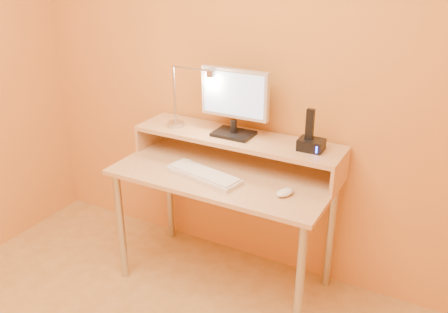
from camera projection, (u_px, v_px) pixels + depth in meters
The scene contains 25 objects.
wall_back at pixel (252, 64), 2.65m from camera, with size 3.00×0.04×2.50m, color #DD8F42.
desk_leg_fl at pixel (121, 227), 2.79m from camera, with size 0.04×0.04×0.69m, color #B5B5B5.
desk_leg_fr at pixel (300, 285), 2.31m from camera, with size 0.04×0.04×0.69m, color #B5B5B5.
desk_leg_bl at pixel (170, 191), 3.20m from camera, with size 0.04×0.04×0.69m, color #B5B5B5.
desk_leg_br at pixel (330, 235), 2.72m from camera, with size 0.04×0.04×0.69m, color #B5B5B5.
desk_lower at pixel (224, 174), 2.61m from camera, with size 1.20×0.60×0.03m, color #E0B182.
shelf_riser_left at pixel (152, 133), 2.96m from camera, with size 0.02×0.30×0.14m, color #E0B182.
shelf_riser_right at pixel (340, 173), 2.44m from camera, with size 0.02×0.30×0.14m, color #E0B182.
desk_shelf at pixel (237, 138), 2.67m from camera, with size 1.20×0.30×0.03m, color #E0B182.
monitor_foot at pixel (234, 134), 2.67m from camera, with size 0.22×0.16×0.02m, color black.
monitor_neck at pixel (234, 126), 2.65m from camera, with size 0.04×0.04×0.07m, color black.
monitor_panel at pixel (235, 93), 2.59m from camera, with size 0.39×0.04×0.27m, color silver.
monitor_back at pixel (237, 92), 2.60m from camera, with size 0.35×0.01×0.23m, color black.
monitor_screen at pixel (233, 94), 2.57m from camera, with size 0.36×0.00×0.23m, color #9DB2D4.
lamp_base at pixel (176, 124), 2.80m from camera, with size 0.10×0.10×0.03m, color #B5B5B5.
lamp_post at pixel (174, 95), 2.73m from camera, with size 0.01×0.01×0.33m, color #B5B5B5.
lamp_arm at pixel (192, 68), 2.61m from camera, with size 0.01×0.01×0.24m, color #B5B5B5.
lamp_head at pixel (211, 74), 2.57m from camera, with size 0.04×0.04×0.03m, color #B5B5B5.
lamp_bulb at pixel (211, 77), 2.57m from camera, with size 0.03×0.03×0.00m, color #FFEAC6.
phone_dock at pixel (311, 145), 2.46m from camera, with size 0.13×0.10×0.06m, color black.
phone_handset at pixel (310, 124), 2.43m from camera, with size 0.04×0.03×0.16m, color black.
phone_led at pixel (316, 150), 2.40m from camera, with size 0.01×0.00×0.04m, color #132CFA.
keyboard at pixel (204, 175), 2.55m from camera, with size 0.43×0.14×0.02m, color silver.
mouse at pixel (285, 192), 2.35m from camera, with size 0.06×0.10×0.04m, color silver.
remote_control at pixel (181, 166), 2.66m from camera, with size 0.05×0.17×0.02m, color silver.
Camera 1 is at (1.12, -0.89, 1.84)m, focal length 38.49 mm.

